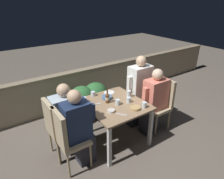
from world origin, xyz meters
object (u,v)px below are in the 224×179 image
Objects in this scene: person_blue_shirt at (69,120)px; person_coral_top at (153,102)px; potted_plant at (147,86)px; chair_left_near at (66,136)px; person_white_polo at (138,91)px; person_navy_jumper at (79,128)px; chair_left_far at (56,125)px; chair_right_far at (145,93)px; chair_right_near at (161,100)px; beer_bottle at (107,98)px.

person_coral_top reaches higher than person_blue_shirt.
person_coral_top is 1.10m from potted_plant.
person_white_polo is at bearing 12.13° from chair_left_near.
potted_plant is at bearing 21.42° from person_navy_jumper.
chair_left_far is 1.41× the size of potted_plant.
chair_right_far is (1.61, 0.03, -0.02)m from person_blue_shirt.
chair_right_far is (1.79, 0.34, 0.00)m from chair_left_near.
chair_right_near is 1.41× the size of potted_plant.
beer_bottle is at bearing 165.72° from chair_right_near.
chair_left_far reaches higher than potted_plant.
chair_right_far reaches higher than potted_plant.
chair_right_near is at bearing -82.68° from chair_right_far.
chair_right_far is 1.41× the size of potted_plant.
person_blue_shirt is at bearing -179.00° from chair_right_far.
person_white_polo is (-0.20, 0.00, 0.10)m from chair_right_far.
person_blue_shirt is at bearing 166.87° from person_coral_top.
person_navy_jumper is at bearing -54.54° from chair_left_far.
chair_left_near is 0.36m from person_blue_shirt.
person_navy_jumper is 1.25× the size of chair_right_near.
potted_plant is at bearing 12.37° from chair_left_far.
chair_right_far is 4.29× the size of beer_bottle.
chair_right_near is 4.29× the size of beer_bottle.
person_white_polo is (1.61, 0.03, 0.10)m from chair_left_far.
person_white_polo is 1.95× the size of potted_plant.
beer_bottle is at bearing 162.32° from person_coral_top.
potted_plant is (2.12, 0.51, -0.18)m from person_blue_shirt.
person_white_polo reaches higher than person_blue_shirt.
person_white_polo reaches higher than potted_plant.
potted_plant is (2.10, 0.82, -0.19)m from person_navy_jumper.
person_blue_shirt is 1.69m from chair_right_near.
chair_left_near is 0.32m from chair_left_far.
person_navy_jumper is 1.75× the size of potted_plant.
beer_bottle is (-0.76, -0.11, 0.13)m from person_white_polo.
chair_left_near is 1.00× the size of chair_right_far.
beer_bottle is at bearing 15.62° from chair_left_near.
chair_left_far is 1.00× the size of chair_right_far.
person_navy_jumper reaches higher than person_coral_top.
chair_left_near is 0.80× the size of person_navy_jumper.
chair_right_near is at bearing -118.75° from potted_plant.
chair_left_near is at bearing -160.31° from potted_plant.
chair_left_near is 0.89m from beer_bottle.
chair_left_far reaches higher than beer_bottle.
person_blue_shirt is at bearing -166.48° from potted_plant.
chair_left_far and chair_right_near have the same top height.
chair_left_near is 1.64m from person_coral_top.
person_navy_jumper is 1.01× the size of person_coral_top.
beer_bottle is (-0.96, -0.11, 0.23)m from chair_right_far.
person_coral_top is 0.40m from chair_right_far.
chair_left_near is 0.81× the size of person_coral_top.
person_white_polo is (1.39, 0.34, 0.07)m from person_navy_jumper.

